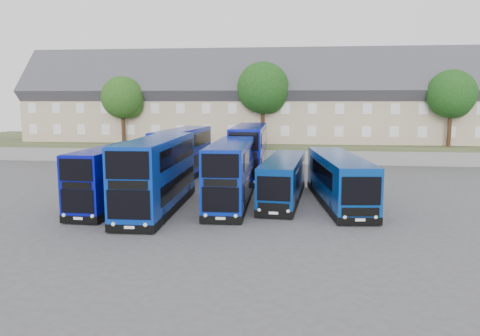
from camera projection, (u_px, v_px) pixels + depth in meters
name	position (u px, v px, depth m)	size (l,w,h in m)	color
ground	(204.00, 216.00, 28.17)	(120.00, 120.00, 0.00)	#46464B
retaining_wall	(244.00, 157.00, 51.68)	(70.00, 0.40, 1.50)	slate
earth_bank	(251.00, 146.00, 61.49)	(80.00, 20.00, 2.00)	#444929
terrace_row	(249.00, 103.00, 56.75)	(54.00, 10.40, 11.20)	tan
dd_front_left	(113.00, 178.00, 30.58)	(2.67, 9.87, 3.88)	#080C98
dd_front_mid	(157.00, 175.00, 29.51)	(2.80, 11.44, 4.53)	#082E9F
dd_front_right	(231.00, 175.00, 30.94)	(2.54, 10.52, 4.17)	#08239B
dd_rear_left	(182.00, 155.00, 41.49)	(3.36, 11.14, 4.37)	#081B9E
dd_rear_right	(249.00, 152.00, 42.28)	(2.80, 11.71, 4.64)	#081093
coach_east_a	(283.00, 180.00, 32.37)	(3.28, 11.03, 2.97)	navy
coach_east_b	(339.00, 180.00, 31.39)	(3.71, 12.06, 3.25)	navy
tree_west	(124.00, 99.00, 53.31)	(4.80, 4.80, 7.65)	#382314
tree_mid	(264.00, 90.00, 51.98)	(5.76, 5.76, 9.18)	#382314
tree_east	(453.00, 96.00, 49.49)	(5.12, 5.12, 8.16)	#382314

